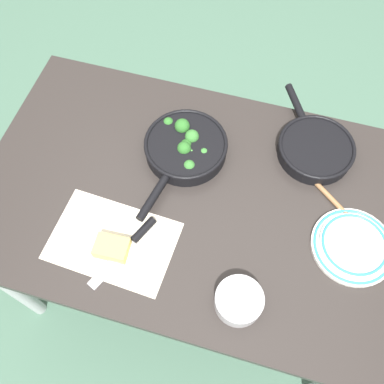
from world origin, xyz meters
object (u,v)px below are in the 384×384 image
wooden_spoon (321,188)px  prep_bowl_steel (239,301)px  cheese_block (112,248)px  skillet_broccoli (186,147)px  skillet_eggs (315,148)px  dinner_plate_stack (353,246)px  grater_knife (132,242)px

wooden_spoon → prep_bowl_steel: prep_bowl_steel is taller
cheese_block → prep_bowl_steel: 0.37m
skillet_broccoli → wooden_spoon: skillet_broccoli is taller
skillet_broccoli → prep_bowl_steel: skillet_broccoli is taller
skillet_broccoli → wooden_spoon: (0.43, -0.01, -0.02)m
cheese_block → wooden_spoon: bearing=33.9°
skillet_eggs → wooden_spoon: skillet_eggs is taller
skillet_broccoli → wooden_spoon: 0.43m
cheese_block → dinner_plate_stack: size_ratio=0.41×
grater_knife → cheese_block: bearing=-28.8°
cheese_block → dinner_plate_stack: (0.64, 0.20, -0.01)m
skillet_broccoli → dinner_plate_stack: size_ratio=1.75×
cheese_block → dinner_plate_stack: cheese_block is taller
wooden_spoon → cheese_block: bearing=72.4°
skillet_broccoli → dinner_plate_stack: skillet_broccoli is taller
wooden_spoon → grater_knife: 0.58m
cheese_block → dinner_plate_stack: bearing=16.9°
wooden_spoon → skillet_eggs: bearing=-33.7°
wooden_spoon → dinner_plate_stack: bearing=163.4°
cheese_block → prep_bowl_steel: prep_bowl_steel is taller
grater_knife → dinner_plate_stack: size_ratio=1.04×
wooden_spoon → skillet_broccoli: bearing=36.7°
wooden_spoon → prep_bowl_steel: size_ratio=2.21×
dinner_plate_stack → skillet_eggs: bearing=118.1°
skillet_eggs → wooden_spoon: (0.04, -0.12, -0.02)m
cheese_block → prep_bowl_steel: size_ratio=0.75×
grater_knife → dinner_plate_stack: dinner_plate_stack is taller
skillet_eggs → wooden_spoon: bearing=168.5°
prep_bowl_steel → skillet_eggs: bearing=77.2°
wooden_spoon → dinner_plate_stack: 0.20m
dinner_plate_stack → grater_knife: bearing=-165.0°
skillet_broccoli → prep_bowl_steel: 0.49m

